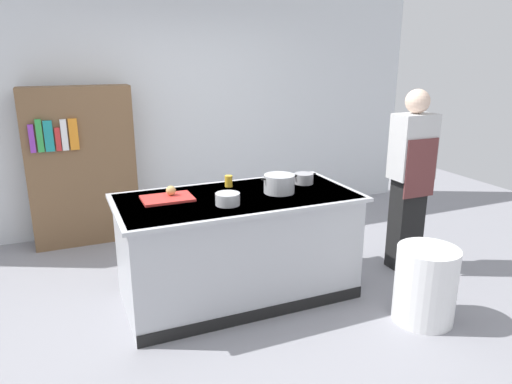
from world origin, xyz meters
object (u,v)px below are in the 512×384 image
sauce_pan (304,178)px  trash_bin (425,285)px  person_chef (411,177)px  onion (171,190)px  stock_pot (279,184)px  mixing_bowl (228,199)px  bookshelf (82,167)px  juice_cup (229,181)px

sauce_pan → trash_bin: (0.51, -1.06, -0.65)m
person_chef → onion: bearing=93.6°
stock_pot → sauce_pan: size_ratio=1.38×
sauce_pan → trash_bin: size_ratio=0.39×
mixing_bowl → person_chef: size_ratio=0.11×
stock_pot → trash_bin: (0.84, -0.89, -0.68)m
stock_pot → person_chef: 1.34m
mixing_bowl → stock_pot: bearing=15.6°
mixing_bowl → bookshelf: bearing=115.4°
mixing_bowl → trash_bin: bearing=-29.1°
sauce_pan → juice_cup: size_ratio=2.35×
onion → trash_bin: (1.70, -1.10, -0.66)m
onion → juice_cup: 0.55m
stock_pot → trash_bin: bearing=-46.7°
onion → trash_bin: onion is taller
stock_pot → person_chef: bearing=-2.5°
juice_cup → trash_bin: bearing=-46.5°
onion → mixing_bowl: onion is taller
stock_pot → bookshelf: 2.35m
stock_pot → person_chef: person_chef is taller
mixing_bowl → trash_bin: mixing_bowl is taller
mixing_bowl → bookshelf: size_ratio=0.11×
juice_cup → person_chef: (1.66, -0.40, -0.04)m
juice_cup → person_chef: 1.71m
onion → person_chef: person_chef is taller
onion → stock_pot: stock_pot is taller
sauce_pan → bookshelf: (-1.78, 1.67, -0.09)m
onion → juice_cup: (0.54, 0.12, -0.01)m
onion → sauce_pan: bearing=-2.1°
onion → bookshelf: bookshelf is taller
stock_pot → mixing_bowl: (-0.51, -0.14, -0.03)m
trash_bin → bookshelf: (-2.29, 2.74, 0.55)m
mixing_bowl → sauce_pan: bearing=20.4°
sauce_pan → trash_bin: sauce_pan is taller
bookshelf → sauce_pan: bearing=-43.3°
mixing_bowl → juice_cup: (0.18, 0.48, 0.00)m
stock_pot → mixing_bowl: stock_pot is taller
juice_cup → stock_pot: bearing=-45.9°
sauce_pan → juice_cup: juice_cup is taller
person_chef → bookshelf: size_ratio=1.01×
mixing_bowl → person_chef: person_chef is taller
onion → juice_cup: bearing=13.0°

